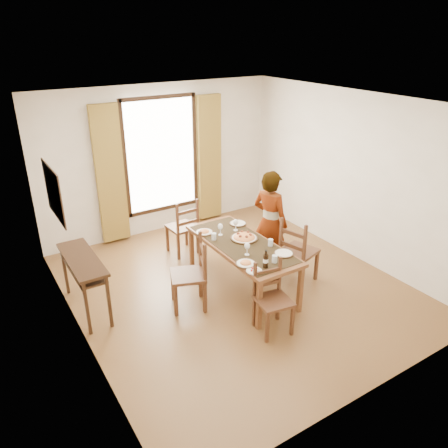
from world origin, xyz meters
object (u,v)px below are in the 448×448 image
console_table (83,266)px  pasta_platter (244,236)px  man (270,223)px  dining_table (242,247)px

console_table → pasta_platter: 2.26m
console_table → man: man is taller
console_table → dining_table: console_table is taller
console_table → pasta_platter: bearing=-15.4°
man → pasta_platter: 0.59m
man → pasta_platter: size_ratio=4.14×
console_table → pasta_platter: pasta_platter is taller
dining_table → man: size_ratio=1.16×
man → dining_table: bearing=91.5°
pasta_platter → dining_table: bearing=-138.6°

